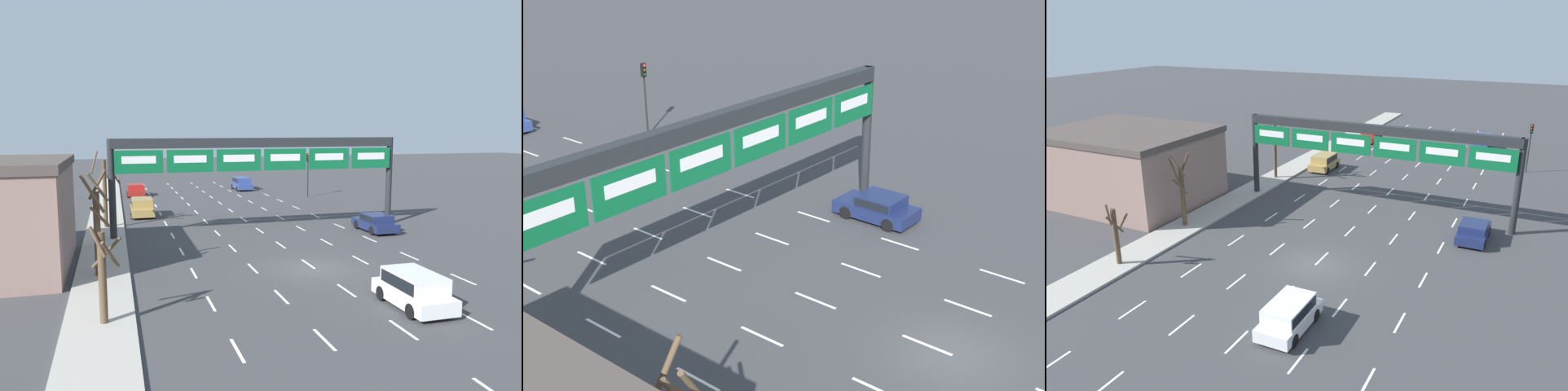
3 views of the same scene
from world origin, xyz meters
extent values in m
plane|color=#3D3D3F|center=(0.00, 0.00, 0.00)|extent=(220.00, 220.00, 0.00)
cube|color=#A8A399|center=(-11.30, 0.00, 0.07)|extent=(2.80, 110.00, 0.15)
cube|color=white|center=(-6.60, -9.00, 0.01)|extent=(0.12, 2.00, 0.01)
cube|color=white|center=(-6.60, -4.00, 0.01)|extent=(0.12, 2.00, 0.01)
cube|color=white|center=(-6.60, 1.00, 0.01)|extent=(0.12, 2.00, 0.01)
cube|color=white|center=(-6.60, 6.00, 0.01)|extent=(0.12, 2.00, 0.01)
cube|color=white|center=(-6.60, 11.00, 0.01)|extent=(0.12, 2.00, 0.01)
cube|color=white|center=(-6.60, 16.00, 0.01)|extent=(0.12, 2.00, 0.01)
cube|color=white|center=(-6.60, 21.00, 0.01)|extent=(0.12, 2.00, 0.01)
cube|color=white|center=(-6.60, 26.00, 0.01)|extent=(0.12, 2.00, 0.01)
cube|color=white|center=(-6.60, 31.00, 0.01)|extent=(0.12, 2.00, 0.01)
cube|color=white|center=(-6.60, 36.00, 0.01)|extent=(0.12, 2.00, 0.01)
cube|color=white|center=(-6.60, 41.00, 0.01)|extent=(0.12, 2.00, 0.01)
cube|color=white|center=(-6.60, 46.00, 0.01)|extent=(0.12, 2.00, 0.01)
cube|color=white|center=(-3.30, -9.00, 0.01)|extent=(0.12, 2.00, 0.01)
cube|color=white|center=(-3.30, -4.00, 0.01)|extent=(0.12, 2.00, 0.01)
cube|color=white|center=(-3.30, 1.00, 0.01)|extent=(0.12, 2.00, 0.01)
cube|color=white|center=(-3.30, 6.00, 0.01)|extent=(0.12, 2.00, 0.01)
cube|color=white|center=(-3.30, 11.00, 0.01)|extent=(0.12, 2.00, 0.01)
cube|color=white|center=(-3.30, 16.00, 0.01)|extent=(0.12, 2.00, 0.01)
cube|color=white|center=(-3.30, 21.00, 0.01)|extent=(0.12, 2.00, 0.01)
cube|color=white|center=(-3.30, 26.00, 0.01)|extent=(0.12, 2.00, 0.01)
cube|color=white|center=(-3.30, 31.00, 0.01)|extent=(0.12, 2.00, 0.01)
cube|color=white|center=(-3.30, 36.00, 0.01)|extent=(0.12, 2.00, 0.01)
cube|color=white|center=(-3.30, 41.00, 0.01)|extent=(0.12, 2.00, 0.01)
cube|color=white|center=(-3.30, 46.00, 0.01)|extent=(0.12, 2.00, 0.01)
cube|color=white|center=(0.00, -9.00, 0.01)|extent=(0.12, 2.00, 0.01)
cube|color=white|center=(0.00, -4.00, 0.01)|extent=(0.12, 2.00, 0.01)
cube|color=white|center=(0.00, 1.00, 0.01)|extent=(0.12, 2.00, 0.01)
cube|color=white|center=(0.00, 6.00, 0.01)|extent=(0.12, 2.00, 0.01)
cube|color=white|center=(0.00, 11.00, 0.01)|extent=(0.12, 2.00, 0.01)
cube|color=white|center=(0.00, 16.00, 0.01)|extent=(0.12, 2.00, 0.01)
cube|color=white|center=(0.00, 21.00, 0.01)|extent=(0.12, 2.00, 0.01)
cube|color=white|center=(0.00, 26.00, 0.01)|extent=(0.12, 2.00, 0.01)
cube|color=white|center=(0.00, 31.00, 0.01)|extent=(0.12, 2.00, 0.01)
cube|color=white|center=(0.00, 36.00, 0.01)|extent=(0.12, 2.00, 0.01)
cube|color=white|center=(0.00, 41.00, 0.01)|extent=(0.12, 2.00, 0.01)
cube|color=white|center=(0.00, 46.00, 0.01)|extent=(0.12, 2.00, 0.01)
cube|color=white|center=(3.30, -9.00, 0.01)|extent=(0.12, 2.00, 0.01)
cube|color=white|center=(3.30, -4.00, 0.01)|extent=(0.12, 2.00, 0.01)
cube|color=white|center=(3.30, 1.00, 0.01)|extent=(0.12, 2.00, 0.01)
cube|color=white|center=(3.30, 6.00, 0.01)|extent=(0.12, 2.00, 0.01)
cube|color=white|center=(3.30, 11.00, 0.01)|extent=(0.12, 2.00, 0.01)
cube|color=white|center=(3.30, 16.00, 0.01)|extent=(0.12, 2.00, 0.01)
cube|color=white|center=(3.30, 21.00, 0.01)|extent=(0.12, 2.00, 0.01)
cube|color=white|center=(3.30, 26.00, 0.01)|extent=(0.12, 2.00, 0.01)
cube|color=white|center=(3.30, 31.00, 0.01)|extent=(0.12, 2.00, 0.01)
cube|color=white|center=(3.30, 36.00, 0.01)|extent=(0.12, 2.00, 0.01)
cube|color=white|center=(3.30, 41.00, 0.01)|extent=(0.12, 2.00, 0.01)
cube|color=white|center=(3.30, 46.00, 0.01)|extent=(0.12, 2.00, 0.01)
cube|color=white|center=(6.60, -4.00, 0.01)|extent=(0.12, 2.00, 0.01)
cube|color=white|center=(6.60, 1.00, 0.01)|extent=(0.12, 2.00, 0.01)
cube|color=white|center=(6.60, 6.00, 0.01)|extent=(0.12, 2.00, 0.01)
cube|color=white|center=(6.60, 11.00, 0.01)|extent=(0.12, 2.00, 0.01)
cube|color=white|center=(6.60, 16.00, 0.01)|extent=(0.12, 2.00, 0.01)
cube|color=white|center=(6.60, 21.00, 0.01)|extent=(0.12, 2.00, 0.01)
cube|color=white|center=(6.60, 26.00, 0.01)|extent=(0.12, 2.00, 0.01)
cube|color=white|center=(6.60, 31.00, 0.01)|extent=(0.12, 2.00, 0.01)
cube|color=white|center=(6.60, 36.00, 0.01)|extent=(0.12, 2.00, 0.01)
cube|color=white|center=(6.60, 41.00, 0.01)|extent=(0.12, 2.00, 0.01)
cube|color=white|center=(6.60, 46.00, 0.01)|extent=(0.12, 2.00, 0.01)
cylinder|color=#232628|center=(-10.70, 10.65, 3.52)|extent=(0.48, 0.48, 7.04)
cylinder|color=#232628|center=(10.70, 10.65, 3.52)|extent=(0.48, 0.48, 7.04)
cube|color=#232628|center=(0.00, 10.65, 6.69)|extent=(21.40, 0.60, 0.70)
cube|color=#0C6033|center=(-8.85, 10.31, 5.44)|extent=(3.29, 0.08, 1.60)
cube|color=white|center=(-8.85, 10.26, 5.59)|extent=(2.30, 0.02, 0.51)
cube|color=#0C6033|center=(-5.31, 10.31, 5.44)|extent=(3.29, 0.08, 1.60)
cube|color=white|center=(-5.31, 10.26, 5.59)|extent=(2.30, 0.02, 0.51)
cube|color=#0C6033|center=(-1.77, 10.31, 5.44)|extent=(3.29, 0.08, 1.60)
cube|color=white|center=(-1.77, 10.26, 5.59)|extent=(2.30, 0.02, 0.51)
cube|color=#0C6033|center=(1.77, 10.31, 5.44)|extent=(3.29, 0.08, 1.60)
cube|color=white|center=(1.77, 10.26, 5.59)|extent=(2.30, 0.02, 0.51)
cube|color=#0C6033|center=(5.31, 10.31, 5.44)|extent=(3.29, 0.08, 1.60)
cube|color=white|center=(5.31, 10.26, 5.59)|extent=(2.30, 0.02, 0.51)
cube|color=#0C6033|center=(8.85, 10.31, 5.44)|extent=(3.29, 0.08, 1.60)
cube|color=white|center=(8.85, 10.26, 5.59)|extent=(2.30, 0.02, 0.51)
cube|color=#19234C|center=(8.33, 8.40, 0.51)|extent=(1.93, 4.06, 0.61)
cube|color=#19234C|center=(8.33, 8.15, 1.07)|extent=(1.78, 2.11, 0.52)
cube|color=black|center=(8.33, 8.15, 1.07)|extent=(1.82, 1.94, 0.38)
cylinder|color=black|center=(7.45, 9.61, 0.33)|extent=(0.22, 0.66, 0.66)
cylinder|color=black|center=(9.21, 9.61, 0.33)|extent=(0.22, 0.66, 0.66)
cylinder|color=black|center=(7.45, 7.18, 0.33)|extent=(0.22, 0.66, 0.66)
cylinder|color=black|center=(9.21, 7.18, 0.33)|extent=(0.22, 0.66, 0.66)
cube|color=navy|center=(5.02, 36.76, 0.54)|extent=(1.87, 4.53, 0.67)
cube|color=navy|center=(5.02, 36.72, 1.23)|extent=(1.72, 3.17, 0.71)
cube|color=black|center=(5.02, 36.72, 1.23)|extent=(1.76, 2.92, 0.51)
cylinder|color=black|center=(4.17, 38.12, 0.33)|extent=(0.22, 0.66, 0.66)
cylinder|color=black|center=(5.86, 38.12, 0.33)|extent=(0.22, 0.66, 0.66)
cylinder|color=black|center=(4.17, 35.40, 0.33)|extent=(0.22, 0.66, 0.66)
cylinder|color=black|center=(5.86, 35.40, 0.33)|extent=(0.22, 0.66, 0.66)
cube|color=maroon|center=(-8.18, 34.25, 0.52)|extent=(1.91, 4.04, 0.64)
cube|color=maroon|center=(-8.18, 34.01, 1.12)|extent=(1.75, 2.10, 0.56)
cube|color=black|center=(-8.18, 34.01, 1.12)|extent=(1.79, 1.93, 0.40)
cylinder|color=black|center=(-9.04, 35.46, 0.33)|extent=(0.22, 0.66, 0.66)
cylinder|color=black|center=(-7.31, 35.46, 0.33)|extent=(0.22, 0.66, 0.66)
cylinder|color=black|center=(-9.04, 33.04, 0.33)|extent=(0.22, 0.66, 0.66)
cylinder|color=black|center=(-7.31, 33.04, 0.33)|extent=(0.22, 0.66, 0.66)
cube|color=silver|center=(1.77, -6.91, 0.52)|extent=(1.87, 4.02, 0.65)
cube|color=silver|center=(1.77, -6.95, 1.21)|extent=(1.72, 2.82, 0.73)
cube|color=black|center=(1.77, -6.95, 1.21)|extent=(1.75, 2.59, 0.53)
cylinder|color=black|center=(0.92, -5.70, 0.33)|extent=(0.22, 0.66, 0.66)
cylinder|color=black|center=(2.61, -5.70, 0.33)|extent=(0.22, 0.66, 0.66)
cylinder|color=black|center=(0.92, -8.11, 0.33)|extent=(0.22, 0.66, 0.66)
cylinder|color=black|center=(2.61, -8.11, 0.33)|extent=(0.22, 0.66, 0.66)
cube|color=#A88947|center=(-8.24, 19.96, 0.54)|extent=(1.93, 3.98, 0.67)
cube|color=#A88947|center=(-8.24, 19.92, 1.24)|extent=(1.77, 2.79, 0.74)
cube|color=black|center=(-8.24, 19.92, 1.24)|extent=(1.81, 2.56, 0.53)
cylinder|color=black|center=(-9.12, 21.16, 0.33)|extent=(0.22, 0.66, 0.66)
cylinder|color=black|center=(-7.37, 21.16, 0.33)|extent=(0.22, 0.66, 0.66)
cylinder|color=black|center=(-9.12, 18.77, 0.33)|extent=(0.22, 0.66, 0.66)
cylinder|color=black|center=(-7.37, 18.77, 0.33)|extent=(0.22, 0.66, 0.66)
cylinder|color=black|center=(10.57, 28.00, 2.01)|extent=(0.12, 0.12, 4.03)
cube|color=black|center=(10.57, 28.00, 4.48)|extent=(0.30, 0.24, 0.90)
sphere|color=red|center=(10.57, 27.87, 4.78)|extent=(0.20, 0.20, 0.20)
sphere|color=#412F0C|center=(10.57, 27.87, 4.48)|extent=(0.20, 0.20, 0.20)
sphere|color=#0E3515|center=(10.57, 27.87, 4.18)|extent=(0.20, 0.20, 0.20)
cylinder|color=brown|center=(-11.11, -5.39, 1.97)|extent=(0.31, 0.31, 3.64)
cylinder|color=brown|center=(-10.79, -5.67, 2.94)|extent=(0.74, 0.82, 1.20)
cylinder|color=brown|center=(-11.24, -5.64, 3.46)|extent=(0.69, 0.44, 1.21)
cylinder|color=brown|center=(-10.94, -4.83, 2.83)|extent=(1.24, 0.52, 1.32)
cylinder|color=brown|center=(-11.25, 15.06, 2.75)|extent=(0.30, 0.30, 5.20)
cylinder|color=brown|center=(-11.95, 15.27, 5.19)|extent=(0.58, 1.54, 1.64)
cylinder|color=brown|center=(-10.72, 15.42, 4.59)|extent=(0.87, 1.22, 1.36)
cylinder|color=brown|center=(-10.63, 15.27, 5.24)|extent=(0.57, 1.35, 1.02)
cylinder|color=brown|center=(-10.51, 14.67, 4.15)|extent=(0.94, 1.61, 1.48)
cylinder|color=brown|center=(-11.47, 1.53, 2.34)|extent=(0.35, 0.35, 4.38)
cylinder|color=brown|center=(-11.38, 1.96, 4.86)|extent=(1.02, 0.36, 1.62)
cylinder|color=brown|center=(-11.61, 0.99, 4.49)|extent=(1.25, 0.48, 1.97)
cylinder|color=brown|center=(-11.34, 1.08, 4.79)|extent=(1.08, 0.43, 1.50)
cylinder|color=brown|center=(-11.28, 1.10, 3.28)|extent=(1.04, 0.56, 1.18)
camera|label=1|loc=(-10.55, -25.50, 7.74)|focal=35.00mm
camera|label=2|loc=(-20.46, -8.85, 14.87)|focal=50.00mm
camera|label=3|loc=(12.05, -26.21, 14.66)|focal=35.00mm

